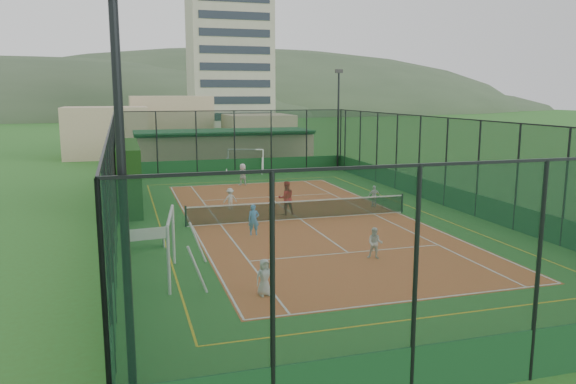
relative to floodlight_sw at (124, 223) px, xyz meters
name	(u,v)px	position (x,y,z in m)	size (l,w,h in m)	color
ground	(300,219)	(8.60, 16.60, -4.12)	(300.00, 300.00, 0.00)	#2F6021
court_slab	(300,219)	(8.60, 16.60, -4.12)	(11.17, 23.97, 0.01)	#CD5E2D
tennis_net	(300,209)	(8.60, 16.60, -3.59)	(11.67, 0.12, 1.06)	black
perimeter_fence	(300,171)	(8.60, 16.60, -1.62)	(18.12, 34.12, 5.00)	black
floodlight_sw	(124,223)	(0.00, 0.00, 0.00)	(0.60, 0.26, 8.25)	black
floodlight_ne	(338,121)	(17.20, 33.20, 0.00)	(0.60, 0.26, 8.25)	black
clubhouse	(224,148)	(8.60, 38.60, -2.55)	(15.20, 7.20, 3.15)	tan
apartment_tower	(229,47)	(20.60, 98.60, 10.88)	(15.00, 12.00, 30.00)	beige
distant_hills	(149,114)	(8.60, 166.60, -4.12)	(200.00, 60.00, 24.00)	#384C33
hedge_left	(128,175)	(0.30, 22.63, -2.34)	(1.22, 8.16, 3.57)	black
white_bench	(146,238)	(0.80, 13.24, -3.67)	(1.63, 0.45, 0.92)	white
futsal_goal_near	(171,247)	(1.50, 9.11, -3.01)	(1.01, 3.46, 2.23)	white
futsal_goal_far	(246,161)	(9.54, 33.92, -3.18)	(2.93, 0.85, 1.89)	white
child_near_left	(264,277)	(4.16, 6.47, -3.51)	(0.59, 0.38, 1.20)	silver
child_near_mid	(254,220)	(5.60, 14.15, -3.42)	(0.51, 0.33, 1.39)	#4D91DC
child_near_right	(375,243)	(9.28, 9.16, -3.50)	(0.60, 0.47, 1.23)	silver
child_far_left	(230,199)	(5.62, 19.97, -3.52)	(0.77, 0.44, 1.20)	white
child_far_right	(374,196)	(13.58, 18.38, -3.51)	(0.71, 0.30, 1.22)	silver
child_far_back	(243,174)	(8.04, 28.01, -3.36)	(1.40, 0.45, 1.51)	white
coach	(286,198)	(8.21, 17.80, -3.22)	(0.87, 0.68, 1.79)	#B2131A
tennis_balls	(302,213)	(9.06, 17.75, -4.08)	(5.97, 0.55, 0.07)	#CCE033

